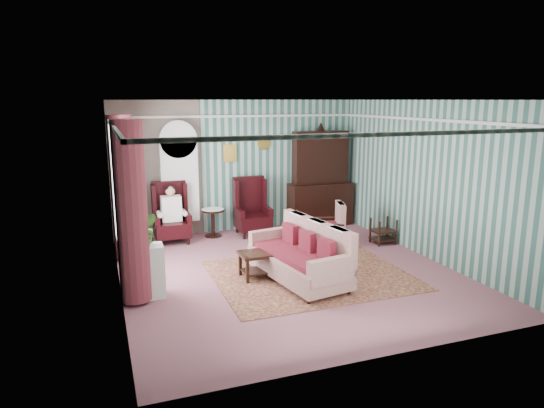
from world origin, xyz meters
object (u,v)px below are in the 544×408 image
object	(u,v)px
sofa	(298,254)
floral_armchair	(327,221)
seated_woman	(171,215)
plant_stand	(145,272)
round_side_table	(213,223)
dresser_hutch	(321,175)
wingback_right	(253,207)
coffee_table	(266,264)
bookcase	(180,185)
wingback_left	(171,213)
nest_table	(383,231)

from	to	relation	value
sofa	floral_armchair	world-z (taller)	floral_armchair
seated_woman	sofa	world-z (taller)	seated_woman
floral_armchair	plant_stand	bearing A→B (deg)	129.41
round_side_table	floral_armchair	distance (m)	2.47
dresser_hutch	wingback_right	xyz separation A→B (m)	(-1.75, -0.27, -0.55)
coffee_table	round_side_table	bearing A→B (deg)	95.80
wingback_right	floral_armchair	bearing A→B (deg)	-46.47
bookcase	wingback_left	size ratio (longest dim) A/B	1.79
wingback_left	sofa	bearing A→B (deg)	-61.03
bookcase	floral_armchair	bearing A→B (deg)	-31.36
dresser_hutch	nest_table	world-z (taller)	dresser_hutch
seated_woman	floral_armchair	distance (m)	3.19
bookcase	plant_stand	xyz separation A→B (m)	(-1.05, -3.14, -0.72)
plant_stand	sofa	size ratio (longest dim) A/B	0.41
round_side_table	nest_table	world-z (taller)	round_side_table
coffee_table	wingback_left	bearing A→B (deg)	114.79
bookcase	sofa	size ratio (longest dim) A/B	1.14
wingback_right	seated_woman	bearing A→B (deg)	180.00
wingback_left	coffee_table	bearing A→B (deg)	-65.21
wingback_left	seated_woman	size ratio (longest dim) A/B	1.06
round_side_table	coffee_table	world-z (taller)	round_side_table
plant_stand	sofa	distance (m)	2.41
wingback_right	seated_woman	xyz separation A→B (m)	(-1.75, 0.00, -0.04)
bookcase	seated_woman	size ratio (longest dim) A/B	1.90
wingback_right	round_side_table	xyz separation A→B (m)	(-0.85, 0.15, -0.33)
plant_stand	bookcase	bearing A→B (deg)	71.51
bookcase	plant_stand	world-z (taller)	bookcase
dresser_hutch	round_side_table	distance (m)	2.75
dresser_hutch	nest_table	size ratio (longest dim) A/B	4.37
bookcase	floral_armchair	size ratio (longest dim) A/B	2.27
plant_stand	coffee_table	size ratio (longest dim) A/B	0.91
dresser_hutch	sofa	distance (m)	3.76
nest_table	coffee_table	xyz separation A→B (m)	(-2.90, -0.99, -0.05)
wingback_left	nest_table	size ratio (longest dim) A/B	2.31
wingback_right	sofa	distance (m)	2.91
plant_stand	coffee_table	xyz separation A→B (m)	(1.97, 0.21, -0.18)
dresser_hutch	round_side_table	size ratio (longest dim) A/B	3.93
bookcase	plant_stand	bearing A→B (deg)	-108.49
wingback_right	floral_armchair	world-z (taller)	wingback_right
seated_woman	sofa	bearing A→B (deg)	-61.03
bookcase	round_side_table	size ratio (longest dim) A/B	3.73
wingback_left	floral_armchair	xyz separation A→B (m)	(2.93, -1.24, -0.13)
plant_stand	wingback_right	bearing A→B (deg)	47.16
bookcase	sofa	xyz separation A→B (m)	(1.35, -3.29, -0.66)
round_side_table	nest_table	xyz separation A→B (m)	(3.17, -1.70, -0.03)
seated_woman	plant_stand	world-z (taller)	seated_woman
sofa	coffee_table	xyz separation A→B (m)	(-0.43, 0.36, -0.24)
nest_table	plant_stand	bearing A→B (deg)	-166.16
bookcase	wingback_left	bearing A→B (deg)	-122.66
round_side_table	seated_woman	bearing A→B (deg)	-170.54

